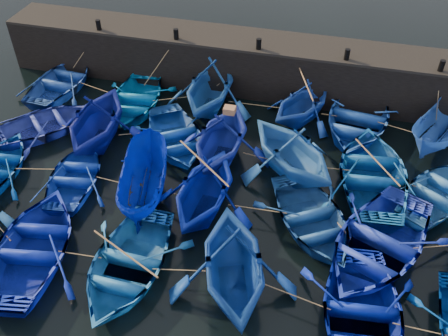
# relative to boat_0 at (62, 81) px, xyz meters

# --- Properties ---
(ground) EXTENTS (120.00, 120.00, 0.00)m
(ground) POSITION_rel_boat_0_xyz_m (9.59, -7.88, -0.50)
(ground) COLOR black
(ground) RESTS_ON ground
(quay_wall) EXTENTS (26.00, 2.50, 2.50)m
(quay_wall) POSITION_rel_boat_0_xyz_m (9.59, 2.62, 0.75)
(quay_wall) COLOR black
(quay_wall) RESTS_ON ground
(quay_top) EXTENTS (26.00, 2.50, 0.12)m
(quay_top) POSITION_rel_boat_0_xyz_m (9.59, 2.62, 2.06)
(quay_top) COLOR black
(quay_top) RESTS_ON quay_wall
(bollard_0) EXTENTS (0.24, 0.24, 0.50)m
(bollard_0) POSITION_rel_boat_0_xyz_m (1.59, 1.72, 2.37)
(bollard_0) COLOR black
(bollard_0) RESTS_ON quay_top
(bollard_1) EXTENTS (0.24, 0.24, 0.50)m
(bollard_1) POSITION_rel_boat_0_xyz_m (5.59, 1.72, 2.37)
(bollard_1) COLOR black
(bollard_1) RESTS_ON quay_top
(bollard_2) EXTENTS (0.24, 0.24, 0.50)m
(bollard_2) POSITION_rel_boat_0_xyz_m (9.59, 1.72, 2.37)
(bollard_2) COLOR black
(bollard_2) RESTS_ON quay_top
(bollard_3) EXTENTS (0.24, 0.24, 0.50)m
(bollard_3) POSITION_rel_boat_0_xyz_m (13.59, 1.72, 2.37)
(bollard_3) COLOR black
(bollard_3) RESTS_ON quay_top
(bollard_4) EXTENTS (0.24, 0.24, 0.50)m
(bollard_4) POSITION_rel_boat_0_xyz_m (17.59, 1.72, 2.37)
(bollard_4) COLOR black
(bollard_4) RESTS_ON quay_top
(boat_0) EXTENTS (3.74, 5.00, 0.99)m
(boat_0) POSITION_rel_boat_0_xyz_m (0.00, 0.00, 0.00)
(boat_0) COLOR navy
(boat_0) RESTS_ON ground
(boat_1) EXTENTS (3.96, 5.15, 0.99)m
(boat_1) POSITION_rel_boat_0_xyz_m (4.19, -0.66, -0.00)
(boat_1) COLOR #0665B6
(boat_1) RESTS_ON ground
(boat_2) EXTENTS (4.30, 4.95, 2.54)m
(boat_2) POSITION_rel_boat_0_xyz_m (7.67, 0.17, 0.77)
(boat_2) COLOR #1A519D
(boat_2) RESTS_ON ground
(boat_3) EXTENTS (4.85, 5.05, 2.05)m
(boat_3) POSITION_rel_boat_0_xyz_m (12.01, 0.25, 0.53)
(boat_3) COLOR #153C9B
(boat_3) RESTS_ON ground
(boat_4) EXTENTS (4.72, 6.12, 1.18)m
(boat_4) POSITION_rel_boat_0_xyz_m (14.51, 0.23, 0.09)
(boat_4) COLOR #1846A4
(boat_4) RESTS_ON ground
(boat_5) EXTENTS (3.47, 4.75, 1.73)m
(boat_5) POSITION_rel_boat_0_xyz_m (17.94, -0.21, 0.37)
(boat_5) COLOR blue
(boat_5) RESTS_ON ground
(boat_6) EXTENTS (5.44, 5.54, 0.94)m
(boat_6) POSITION_rel_boat_0_xyz_m (1.00, -3.53, -0.03)
(boat_6) COLOR navy
(boat_6) RESTS_ON ground
(boat_7) EXTENTS (4.46, 5.07, 2.51)m
(boat_7) POSITION_rel_boat_0_xyz_m (3.70, -3.54, 0.76)
(boat_7) COLOR navy
(boat_7) RESTS_ON ground
(boat_8) EXTENTS (5.30, 5.69, 0.96)m
(boat_8) POSITION_rel_boat_0_xyz_m (6.94, -2.93, -0.02)
(boat_8) COLOR #104396
(boat_8) RESTS_ON ground
(boat_9) EXTENTS (4.25, 4.85, 2.44)m
(boat_9) POSITION_rel_boat_0_xyz_m (9.18, -3.39, 0.72)
(boat_9) COLOR navy
(boat_9) RESTS_ON ground
(boat_10) EXTENTS (6.23, 6.21, 2.49)m
(boat_10) POSITION_rel_boat_0_xyz_m (12.07, -3.53, 0.75)
(boat_10) COLOR blue
(boat_10) RESTS_ON ground
(boat_11) EXTENTS (4.64, 6.08, 1.18)m
(boat_11) POSITION_rel_boat_0_xyz_m (15.34, -3.40, 0.09)
(boat_11) COLOR navy
(boat_11) RESTS_ON ground
(boat_12) EXTENTS (5.03, 5.45, 0.92)m
(boat_12) POSITION_rel_boat_0_xyz_m (17.83, -3.73, -0.04)
(boat_12) COLOR blue
(boat_12) RESTS_ON ground
(boat_14) EXTENTS (3.57, 4.53, 0.85)m
(boat_14) POSITION_rel_boat_0_xyz_m (3.96, -6.26, -0.07)
(boat_14) COLOR #1237BB
(boat_14) RESTS_ON ground
(boat_15) EXTENTS (2.66, 4.79, 1.75)m
(boat_15) POSITION_rel_boat_0_xyz_m (6.87, -6.35, 0.38)
(boat_15) COLOR #00169B
(boat_15) RESTS_ON ground
(boat_16) EXTENTS (4.18, 4.75, 2.36)m
(boat_16) POSITION_rel_boat_0_xyz_m (9.32, -6.46, 0.69)
(boat_16) COLOR #04199C
(boat_16) RESTS_ON ground
(boat_17) EXTENTS (5.38, 5.83, 0.99)m
(boat_17) POSITION_rel_boat_0_xyz_m (13.28, -6.36, -0.00)
(boat_17) COLOR navy
(boat_17) RESTS_ON ground
(boat_18) EXTENTS (5.98, 6.84, 1.18)m
(boat_18) POSITION_rel_boat_0_xyz_m (15.56, -7.01, 0.09)
(boat_18) COLOR #182DC5
(boat_18) RESTS_ON ground
(boat_21) EXTENTS (4.61, 5.83, 1.09)m
(boat_21) POSITION_rel_boat_0_xyz_m (4.34, -10.00, 0.05)
(boat_21) COLOR #091D9A
(boat_21) RESTS_ON ground
(boat_22) EXTENTS (3.67, 5.07, 1.04)m
(boat_22) POSITION_rel_boat_0_xyz_m (7.66, -9.90, 0.02)
(boat_22) COLOR #1860B1
(boat_22) RESTS_ON ground
(boat_23) EXTENTS (5.47, 5.88, 2.52)m
(boat_23) POSITION_rel_boat_0_xyz_m (11.14, -9.56, 0.76)
(boat_23) COLOR navy
(boat_23) RESTS_ON ground
(boat_24) EXTENTS (4.18, 5.48, 1.06)m
(boat_24) POSITION_rel_boat_0_xyz_m (15.18, -10.00, 0.03)
(boat_24) COLOR #031690
(boat_24) RESTS_ON ground
(wooden_crate) EXTENTS (0.45, 0.38, 0.26)m
(wooden_crate) POSITION_rel_boat_0_xyz_m (9.48, -3.39, 2.08)
(wooden_crate) COLOR #996543
(wooden_crate) RESTS_ON boat_9
(mooring_ropes) EXTENTS (18.28, 11.68, 2.10)m
(mooring_ropes) POSITION_rel_boat_0_xyz_m (9.45, -2.90, 0.38)
(mooring_ropes) COLOR tan
(mooring_ropes) RESTS_ON ground
(loose_oars) EXTENTS (9.94, 12.23, 1.39)m
(loose_oars) POSITION_rel_boat_0_xyz_m (11.08, -4.88, 1.19)
(loose_oars) COLOR #99724C
(loose_oars) RESTS_ON ground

